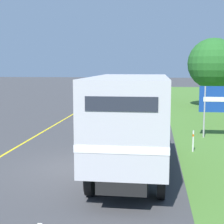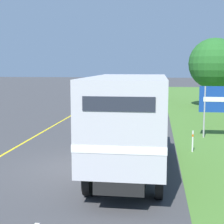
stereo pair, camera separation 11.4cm
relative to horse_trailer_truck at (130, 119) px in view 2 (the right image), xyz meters
The scene contains 14 objects.
ground_plane 2.71m from the horse_trailer_truck, behind, with size 200.00×200.00×0.00m, color #3D3D3F.
edge_line_yellow 17.91m from the horse_trailer_truck, 108.28° to the left, with size 0.12×67.57×0.01m, color yellow.
centre_dash_near 2.87m from the horse_trailer_truck, 152.64° to the left, with size 0.12×2.60×0.01m, color white.
centre_dash_mid_a 8.04m from the horse_trailer_truck, 103.97° to the left, with size 0.12×2.60×0.01m, color white.
centre_dash_mid_b 14.43m from the horse_trailer_truck, 97.57° to the left, with size 0.12×2.60×0.01m, color white.
centre_dash_far 20.95m from the horse_trailer_truck, 95.18° to the left, with size 0.12×2.60×0.01m, color white.
centre_dash_farthest 27.51m from the horse_trailer_truck, 93.94° to the left, with size 0.12×2.60×0.01m, color white.
horse_trailer_truck is the anchor object (origin of this frame).
lead_car_white 14.24m from the horse_trailer_truck, 104.55° to the left, with size 1.80×4.22×1.92m.
lead_car_blue_ahead 25.84m from the horse_trailer_truck, 90.56° to the left, with size 1.80×3.91×1.91m.
lead_car_white_ahead 40.83m from the horse_trailer_truck, 95.14° to the left, with size 1.80×3.83×1.74m.
highway_sign 7.63m from the horse_trailer_truck, 57.52° to the left, with size 1.92×0.09×3.07m.
roadside_tree_mid 21.59m from the horse_trailer_truck, 73.79° to the left, with size 4.63×4.63×6.30m.
delineator_post 4.35m from the horse_trailer_truck, 52.43° to the left, with size 0.08×0.08×0.95m.
Camera 2 is at (2.83, -12.13, 3.77)m, focal length 55.00 mm.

